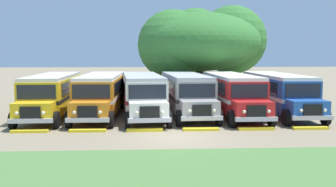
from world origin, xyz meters
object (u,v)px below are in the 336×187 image
object	(u,v)px
parked_bus_slot_3	(186,92)
parked_bus_slot_5	(277,91)
parked_bus_slot_0	(53,93)
parked_bus_slot_2	(142,93)
parked_bus_slot_4	(231,92)
parked_bus_slot_1	(101,92)
broad_shade_tree	(201,42)

from	to	relation	value
parked_bus_slot_3	parked_bus_slot_5	distance (m)	6.59
parked_bus_slot_0	parked_bus_slot_3	distance (m)	9.28
parked_bus_slot_2	parked_bus_slot_3	size ratio (longest dim) A/B	1.00
parked_bus_slot_2	parked_bus_slot_4	world-z (taller)	same
parked_bus_slot_2	parked_bus_slot_4	size ratio (longest dim) A/B	1.01
parked_bus_slot_5	parked_bus_slot_4	bearing A→B (deg)	-86.68
parked_bus_slot_1	parked_bus_slot_4	xyz separation A→B (m)	(9.16, -0.23, 0.00)
parked_bus_slot_3	broad_shade_tree	world-z (taller)	broad_shade_tree
parked_bus_slot_2	broad_shade_tree	world-z (taller)	broad_shade_tree
parked_bus_slot_3	parked_bus_slot_4	bearing A→B (deg)	78.98
parked_bus_slot_4	broad_shade_tree	size ratio (longest dim) A/B	0.86
parked_bus_slot_3	parked_bus_slot_4	xyz separation A→B (m)	(3.21, -0.43, 0.00)
parked_bus_slot_3	parked_bus_slot_5	world-z (taller)	same
parked_bus_slot_4	parked_bus_slot_3	bearing A→B (deg)	-98.99
parked_bus_slot_4	parked_bus_slot_5	world-z (taller)	same
parked_bus_slot_0	parked_bus_slot_4	bearing A→B (deg)	87.76
parked_bus_slot_0	parked_bus_slot_2	world-z (taller)	same
parked_bus_slot_2	parked_bus_slot_5	bearing A→B (deg)	87.25
parked_bus_slot_5	parked_bus_slot_1	bearing A→B (deg)	-90.77
parked_bus_slot_1	parked_bus_slot_0	bearing A→B (deg)	-87.82
parked_bus_slot_1	parked_bus_slot_2	size ratio (longest dim) A/B	0.99
parked_bus_slot_1	parked_bus_slot_3	distance (m)	5.96
parked_bus_slot_4	parked_bus_slot_1	bearing A→B (deg)	-92.73
broad_shade_tree	parked_bus_slot_1	bearing A→B (deg)	-129.74
parked_bus_slot_3	parked_bus_slot_4	distance (m)	3.23
parked_bus_slot_1	parked_bus_slot_4	bearing A→B (deg)	89.56
parked_bus_slot_2	parked_bus_slot_4	distance (m)	6.29
parked_bus_slot_1	parked_bus_slot_3	xyz separation A→B (m)	(5.96, 0.20, 0.00)
parked_bus_slot_5	broad_shade_tree	xyz separation A→B (m)	(-4.07, 10.17, 3.87)
parked_bus_slot_0	parked_bus_slot_3	bearing A→B (deg)	90.18
parked_bus_slot_2	parked_bus_slot_5	xyz separation A→B (m)	(9.67, 0.30, 0.00)
parked_bus_slot_2	parked_bus_slot_3	world-z (taller)	same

